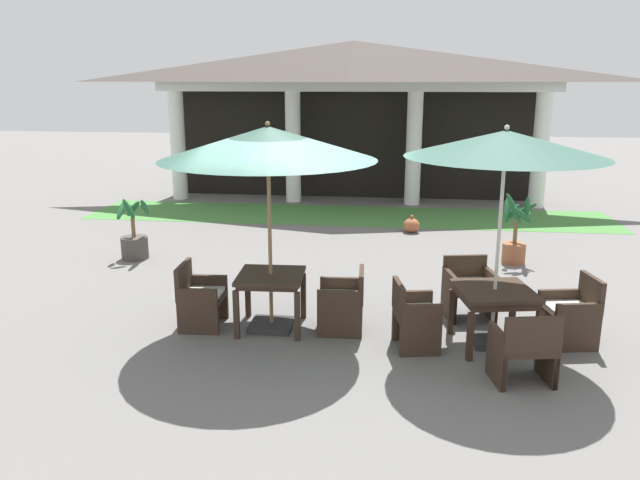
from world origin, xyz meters
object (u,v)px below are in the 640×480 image
Objects in this scene: patio_table_mid_left at (494,297)px; patio_chair_mid_left_south at (524,349)px; patio_chair_mid_left_west at (414,317)px; patio_table_near_foreground at (271,282)px; patio_chair_near_foreground_west at (200,297)px; patio_umbrella_mid_left at (506,146)px; potted_palm_left_edge at (134,241)px; patio_chair_near_foreground_east at (343,302)px; patio_umbrella_near_foreground at (268,145)px; potted_palm_right_edge at (515,239)px; patio_chair_mid_left_east at (571,313)px; terracotta_urn at (412,225)px; patio_chair_mid_left_north at (469,288)px.

patio_chair_mid_left_south reaches higher than patio_table_mid_left.
patio_chair_mid_left_west is at bearing 134.93° from patio_chair_mid_left_south.
patio_chair_mid_left_south is (3.01, -1.18, -0.24)m from patio_table_near_foreground.
patio_chair_near_foreground_west is 1.02× the size of patio_chair_mid_left_west.
patio_umbrella_mid_left is 7.08m from potted_palm_left_edge.
potted_palm_left_edge is (-5.97, 3.16, -0.30)m from patio_table_mid_left.
patio_chair_near_foreground_east is at bearing 90.00° from patio_chair_near_foreground_west.
patio_umbrella_near_foreground reaches higher than potted_palm_right_edge.
patio_chair_near_foreground_west is 4.12m from patio_chair_mid_left_south.
patio_chair_mid_left_east is at bearing -94.12° from patio_chair_near_foreground_east.
terracotta_urn is (5.08, 2.67, -0.17)m from potted_palm_left_edge.
patio_chair_near_foreground_east is 2.84m from patio_chair_mid_left_east.
patio_table_near_foreground is 2.74m from patio_chair_mid_left_north.
patio_chair_near_foreground_east is 0.96× the size of patio_chair_near_foreground_west.
potted_palm_left_edge is at bearing 134.93° from patio_chair_mid_left_south.
patio_table_mid_left is (3.77, -0.17, 0.23)m from patio_chair_near_foreground_west.
patio_chair_near_foreground_west is 0.82× the size of patio_table_mid_left.
patio_chair_mid_left_east is at bearing 90.00° from patio_chair_mid_left_west.
patio_umbrella_mid_left reaches higher than terracotta_urn.
patio_umbrella_mid_left is 3.31× the size of patio_chair_mid_left_north.
patio_chair_mid_left_east is (0.78, 1.16, -0.00)m from patio_chair_mid_left_south.
patio_chair_mid_left_west reaches higher than patio_chair_mid_left_south.
patio_table_mid_left is at bearing -4.35° from patio_table_near_foreground.
patio_chair_near_foreground_west reaches higher than patio_chair_mid_left_west.
patio_table_near_foreground is at bearing 90.00° from patio_chair_near_foreground_east.
patio_chair_mid_left_east is 0.67× the size of potted_palm_right_edge.
patio_chair_mid_left_west is 6.02m from potted_palm_left_edge.
patio_table_near_foreground reaches higher than terracotta_urn.
patio_chair_near_foreground_east is 0.99× the size of patio_chair_mid_left_south.
patio_umbrella_mid_left is (-0.00, 0.00, 1.83)m from patio_table_mid_left.
patio_umbrella_near_foreground reaches higher than patio_umbrella_mid_left.
patio_table_near_foreground is 1.78m from patio_umbrella_near_foreground.
patio_chair_near_foreground_west is at bearing 177.45° from patio_table_mid_left.
patio_umbrella_mid_left is at bearing -81.35° from terracotta_urn.
patio_chair_near_foreground_east reaches higher than patio_table_near_foreground.
patio_umbrella_mid_left is 2.30× the size of potted_palm_left_edge.
patio_umbrella_mid_left is 3.12× the size of patio_chair_mid_left_east.
patio_umbrella_mid_left is at bearing 90.00° from patio_chair_mid_left_west.
potted_palm_left_edge is at bearing 152.12° from patio_umbrella_mid_left.
terracotta_urn is at bearing 71.02° from patio_table_near_foreground.
patio_chair_near_foreground_east is 4.43m from potted_palm_right_edge.
patio_chair_mid_left_south is (0.19, -0.97, -2.06)m from patio_umbrella_mid_left.
patio_chair_near_foreground_east is at bearing -128.59° from potted_palm_right_edge.
patio_chair_near_foreground_east is 0.64× the size of potted_palm_right_edge.
patio_umbrella_near_foreground is at bearing 78.44° from patio_chair_mid_left_east.
patio_chair_mid_left_west is (1.85, -0.41, -2.02)m from patio_umbrella_near_foreground.
patio_chair_mid_left_east is 3.53m from potted_palm_right_edge.
patio_chair_near_foreground_west is at bearing -177.22° from patio_umbrella_near_foreground.
patio_chair_mid_left_west reaches higher than patio_table_mid_left.
potted_palm_right_edge reaches higher than patio_table_near_foreground.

